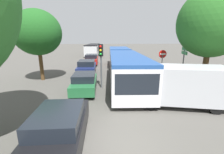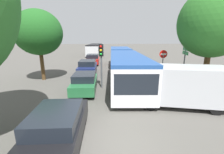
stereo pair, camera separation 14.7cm
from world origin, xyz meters
name	(u,v)px [view 2 (the right image)]	position (x,y,z in m)	size (l,w,h in m)	color
ground_plane	(117,142)	(0.00, 0.00, 0.00)	(200.00, 200.00, 0.00)	#4F4C47
articulated_bus	(123,61)	(1.78, 10.70, 1.47)	(3.71, 17.27, 2.55)	silver
city_bus_rear	(95,49)	(-1.99, 30.76, 1.43)	(3.28, 11.62, 2.47)	silver
queued_car_black	(58,127)	(-2.14, 0.05, 0.71)	(1.81, 4.09, 1.41)	black
queued_car_green	(85,82)	(-1.77, 5.86, 0.69)	(1.75, 3.95, 1.36)	#236638
queued_car_navy	(88,67)	(-2.02, 11.50, 0.76)	(1.93, 4.36, 1.50)	navy
queued_car_red	(93,59)	(-1.79, 17.71, 0.76)	(1.93, 4.36, 1.50)	#B21E19
white_van	(184,85)	(4.11, 2.90, 1.24)	(5.31, 3.02, 2.31)	#B7BABF
traffic_light	(101,56)	(-0.53, 6.53, 2.50)	(0.36, 0.38, 3.40)	#56595E
no_entry_sign	(163,61)	(4.94, 8.01, 1.88)	(0.70, 0.08, 2.82)	#56595E
direction_sign_post	(185,53)	(6.59, 7.45, 2.57)	(0.38, 1.38, 3.60)	#56595E
tree_left_mid	(39,33)	(-6.02, 9.36, 4.29)	(4.14, 4.14, 6.27)	#51381E
tree_right_near	(213,23)	(7.19, 5.50, 4.84)	(4.66, 4.66, 7.24)	#51381E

